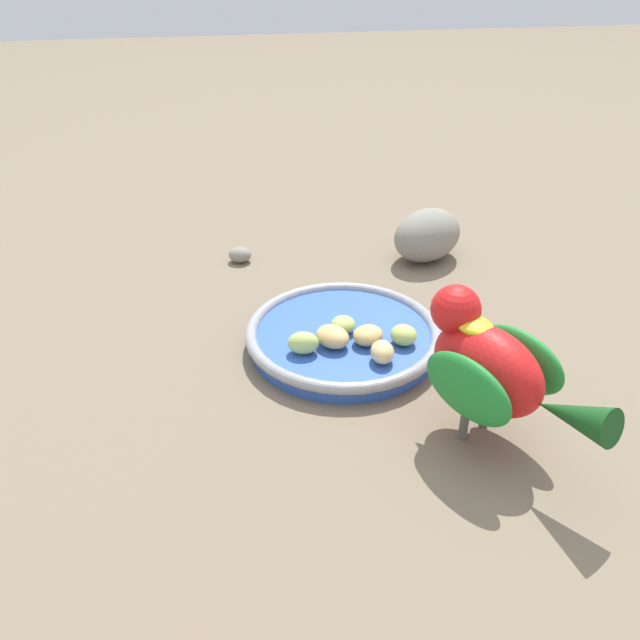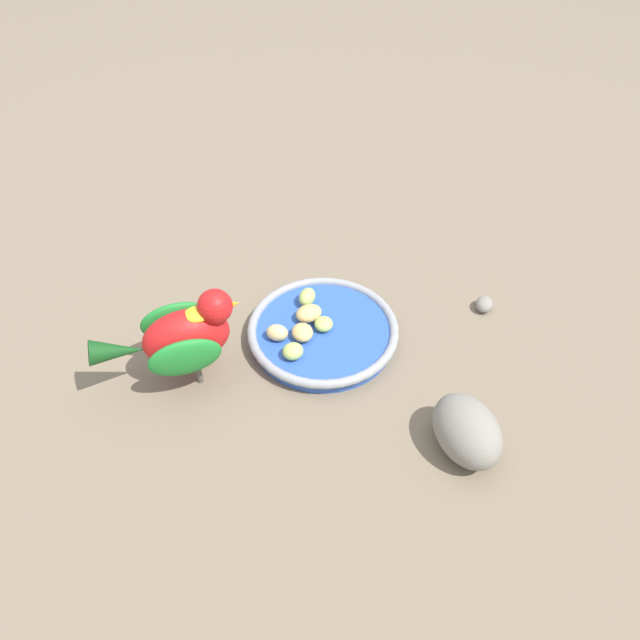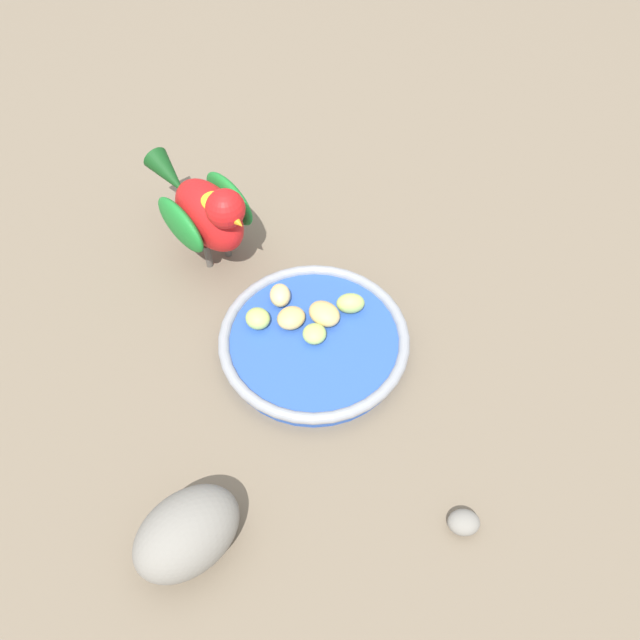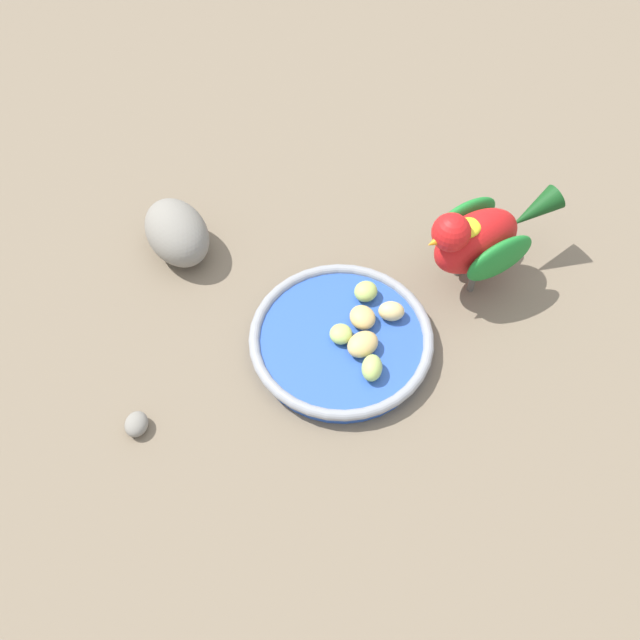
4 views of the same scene
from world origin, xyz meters
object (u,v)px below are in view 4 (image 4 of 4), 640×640
Objects in this scene: apple_piece_2 at (363,344)px; pebble_0 at (136,424)px; apple_piece_5 at (341,334)px; apple_piece_1 at (364,291)px; feeding_bowl at (341,341)px; apple_piece_4 at (363,318)px; rock_large at (177,233)px; apple_piece_0 at (368,368)px; parrot at (479,237)px; apple_piece_3 at (391,311)px.

pebble_0 is at bearing -71.85° from apple_piece_2.
apple_piece_1 is at bearing 152.53° from apple_piece_5.
apple_piece_1 is at bearing 152.87° from feeding_bowl.
rock_large is (-0.13, -0.21, 0.01)m from apple_piece_4.
rock_large reaches higher than apple_piece_0.
apple_piece_2 is 0.03m from apple_piece_4.
parrot is at bearing 105.89° from apple_piece_1.
feeding_bowl is at bearing -124.99° from apple_piece_2.
apple_piece_0 is 0.18× the size of parrot.
apple_piece_3 is at bearing 103.89° from apple_piece_4.
rock_large reaches higher than apple_piece_1.
apple_piece_1 is at bearing 173.57° from apple_piece_4.
rock_large is 0.24m from pebble_0.
apple_piece_1 reaches higher than apple_piece_5.
apple_piece_1 is 1.07× the size of apple_piece_5.
parrot is (-0.14, 0.13, 0.04)m from apple_piece_0.
apple_piece_3 is 0.27m from rock_large.
apple_piece_2 is at bearing 56.49° from apple_piece_5.
apple_piece_4 is 0.18× the size of parrot.
rock_large is at bearing -112.63° from apple_piece_1.
parrot reaches higher than apple_piece_4.
apple_piece_2 is 1.26× the size of apple_piece_3.
apple_piece_4 is 0.03m from apple_piece_5.
apple_piece_4 is 0.32× the size of rock_large.
apple_piece_5 is at bearing -52.17° from apple_piece_4.
apple_piece_1 is at bearing 178.51° from apple_piece_0.
apple_piece_1 is 0.04m from apple_piece_4.
rock_large is at bearing -131.93° from apple_piece_0.
apple_piece_5 is at bearing -27.47° from apple_piece_1.
pebble_0 is (0.18, -0.37, -0.06)m from parrot.
feeding_bowl is 7.04× the size of apple_piece_3.
apple_piece_2 is at bearing 52.50° from rock_large.
apple_piece_0 is 0.03m from apple_piece_2.
feeding_bowl is 0.06m from apple_piece_1.
parrot is 5.97× the size of pebble_0.
apple_piece_3 is 0.30m from pebble_0.
apple_piece_4 is 0.16m from parrot.
feeding_bowl is 1.17× the size of parrot.
apple_piece_1 is at bearing 175.06° from apple_piece_2.
apple_piece_0 reaches higher than apple_piece_2.
apple_piece_5 is at bearing 1.77° from parrot.
parrot reaches higher than feeding_bowl.
apple_piece_1 is 0.86× the size of apple_piece_4.
apple_piece_5 is 0.24m from rock_large.
apple_piece_5 is 0.26× the size of rock_large.
apple_piece_1 is at bearing 67.37° from rock_large.
apple_piece_1 is 0.74× the size of apple_piece_2.
rock_large is (-0.15, -0.19, 0.01)m from apple_piece_5.
apple_piece_1 is 0.93× the size of apple_piece_3.
apple_piece_0 reaches higher than apple_piece_4.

